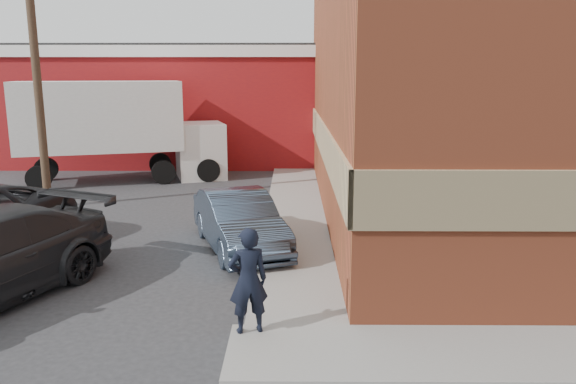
% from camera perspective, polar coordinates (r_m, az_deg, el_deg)
% --- Properties ---
extents(ground, '(90.00, 90.00, 0.00)m').
position_cam_1_polar(ground, '(9.87, -2.67, -13.93)').
color(ground, '#28282B').
rests_on(ground, ground).
extents(brick_building, '(14.25, 18.25, 9.36)m').
position_cam_1_polar(brick_building, '(19.57, 25.10, 11.96)').
color(brick_building, '#A14529').
rests_on(brick_building, ground).
extents(sidewalk_west, '(1.80, 18.00, 0.12)m').
position_cam_1_polar(sidewalk_west, '(18.37, 0.70, -1.42)').
color(sidewalk_west, gray).
rests_on(sidewalk_west, ground).
extents(warehouse, '(16.30, 8.30, 5.60)m').
position_cam_1_polar(warehouse, '(29.63, -12.40, 8.79)').
color(warehouse, maroon).
rests_on(warehouse, ground).
extents(utility_pole, '(2.00, 0.26, 9.00)m').
position_cam_1_polar(utility_pole, '(19.59, -24.29, 12.21)').
color(utility_pole, '#463223').
rests_on(utility_pole, ground).
extents(man, '(0.74, 0.58, 1.78)m').
position_cam_1_polar(man, '(9.26, -4.07, -8.94)').
color(man, black).
rests_on(man, sidewalk_south).
extents(sedan, '(2.92, 4.65, 1.45)m').
position_cam_1_polar(sedan, '(13.94, -4.99, -2.98)').
color(sedan, '#313F52').
rests_on(sedan, ground).
extents(box_truck, '(8.47, 4.60, 4.01)m').
position_cam_1_polar(box_truck, '(23.55, -16.58, 6.61)').
color(box_truck, white).
rests_on(box_truck, ground).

